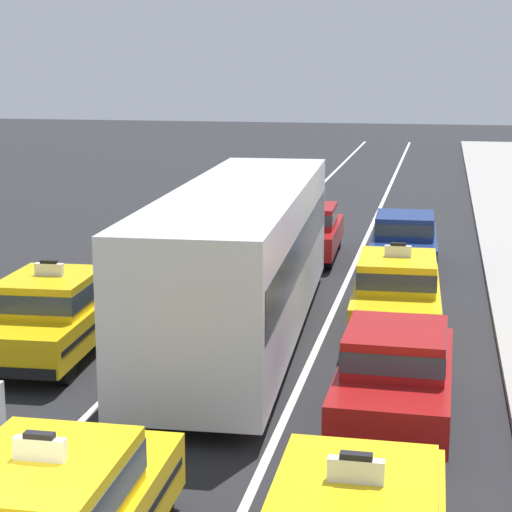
# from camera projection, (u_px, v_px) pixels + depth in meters

# --- Properties ---
(lane_stripe_left_center) EXTENTS (0.14, 80.00, 0.01)m
(lane_stripe_left_center) POSITION_uv_depth(u_px,v_px,m) (254.00, 251.00, 27.92)
(lane_stripe_left_center) COLOR silver
(lane_stripe_left_center) RESTS_ON ground
(lane_stripe_center_right) EXTENTS (0.14, 80.00, 0.01)m
(lane_stripe_center_right) POSITION_uv_depth(u_px,v_px,m) (358.00, 256.00, 27.29)
(lane_stripe_center_right) COLOR silver
(lane_stripe_center_right) RESTS_ON ground
(taxi_left_second) EXTENTS (2.05, 4.65, 1.96)m
(taxi_left_second) POSITION_uv_depth(u_px,v_px,m) (53.00, 313.00, 17.83)
(taxi_left_second) COLOR black
(taxi_left_second) RESTS_ON ground
(taxi_left_third) EXTENTS (1.90, 4.59, 1.96)m
(taxi_left_third) POSITION_uv_depth(u_px,v_px,m) (158.00, 254.00, 23.33)
(taxi_left_third) COLOR black
(taxi_left_third) RESTS_ON ground
(taxi_left_fourth) EXTENTS (1.89, 4.59, 1.96)m
(taxi_left_fourth) POSITION_uv_depth(u_px,v_px,m) (214.00, 215.00, 29.24)
(taxi_left_fourth) COLOR black
(taxi_left_fourth) RESTS_ON ground
(bus_center_second) EXTENTS (3.05, 11.31, 3.22)m
(bus_center_second) POSITION_uv_depth(u_px,v_px,m) (242.00, 255.00, 18.69)
(bus_center_second) COLOR black
(bus_center_second) RESTS_ON ground
(sedan_center_third) EXTENTS (1.90, 4.36, 1.58)m
(sedan_center_third) POSITION_uv_depth(u_px,v_px,m) (308.00, 230.00, 26.87)
(sedan_center_third) COLOR black
(sedan_center_third) RESTS_ON ground
(sedan_right_second) EXTENTS (1.82, 4.32, 1.58)m
(sedan_right_second) POSITION_uv_depth(u_px,v_px,m) (395.00, 371.00, 14.58)
(sedan_right_second) COLOR black
(sedan_right_second) RESTS_ON ground
(taxi_right_third) EXTENTS (1.95, 4.61, 1.96)m
(taxi_right_third) POSITION_uv_depth(u_px,v_px,m) (397.00, 292.00, 19.51)
(taxi_right_third) COLOR black
(taxi_right_third) RESTS_ON ground
(sedan_right_fourth) EXTENTS (1.87, 4.34, 1.58)m
(sedan_right_fourth) POSITION_uv_depth(u_px,v_px,m) (404.00, 240.00, 25.32)
(sedan_right_fourth) COLOR black
(sedan_right_fourth) RESTS_ON ground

